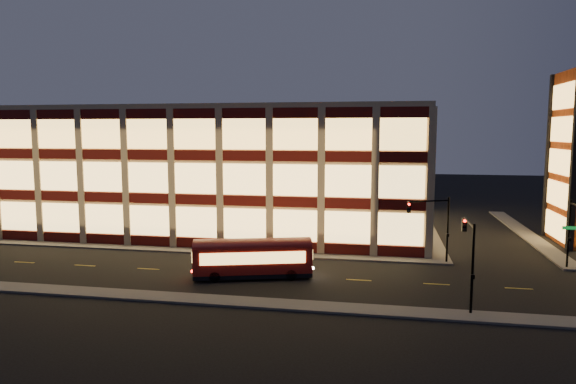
# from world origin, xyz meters

# --- Properties ---
(ground) EXTENTS (200.00, 200.00, 0.00)m
(ground) POSITION_xyz_m (0.00, 0.00, 0.00)
(ground) COLOR black
(ground) RESTS_ON ground
(sidewalk_office_south) EXTENTS (54.00, 2.00, 0.15)m
(sidewalk_office_south) POSITION_xyz_m (-3.00, 1.00, 0.07)
(sidewalk_office_south) COLOR #514F4C
(sidewalk_office_south) RESTS_ON ground
(sidewalk_office_east) EXTENTS (2.00, 30.00, 0.15)m
(sidewalk_office_east) POSITION_xyz_m (23.00, 17.00, 0.07)
(sidewalk_office_east) COLOR #514F4C
(sidewalk_office_east) RESTS_ON ground
(sidewalk_tower_west) EXTENTS (2.00, 30.00, 0.15)m
(sidewalk_tower_west) POSITION_xyz_m (34.00, 17.00, 0.07)
(sidewalk_tower_west) COLOR #514F4C
(sidewalk_tower_west) RESTS_ON ground
(sidewalk_near) EXTENTS (100.00, 2.00, 0.15)m
(sidewalk_near) POSITION_xyz_m (0.00, -13.00, 0.07)
(sidewalk_near) COLOR #514F4C
(sidewalk_near) RESTS_ON ground
(office_building) EXTENTS (50.45, 30.45, 14.50)m
(office_building) POSITION_xyz_m (-2.91, 16.91, 7.25)
(office_building) COLOR tan
(office_building) RESTS_ON ground
(traffic_signal_far) EXTENTS (3.79, 1.87, 6.00)m
(traffic_signal_far) POSITION_xyz_m (22.21, 0.24, 4.11)
(traffic_signal_far) COLOR black
(traffic_signal_far) RESTS_ON ground
(traffic_signal_right) EXTENTS (1.20, 4.37, 6.00)m
(traffic_signal_right) POSITION_xyz_m (33.50, -0.62, 4.10)
(traffic_signal_right) COLOR black
(traffic_signal_right) RESTS_ON ground
(traffic_signal_near) EXTENTS (0.32, 4.45, 6.00)m
(traffic_signal_near) POSITION_xyz_m (23.50, -11.03, 4.13)
(traffic_signal_near) COLOR black
(traffic_signal_near) RESTS_ON ground
(trolley_bus) EXTENTS (9.74, 4.95, 3.20)m
(trolley_bus) POSITION_xyz_m (7.51, -6.81, 1.78)
(trolley_bus) COLOR maroon
(trolley_bus) RESTS_ON ground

